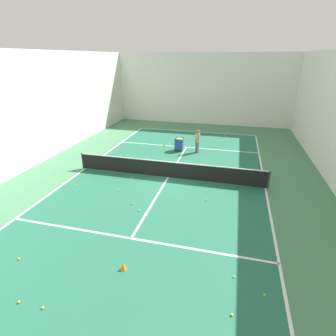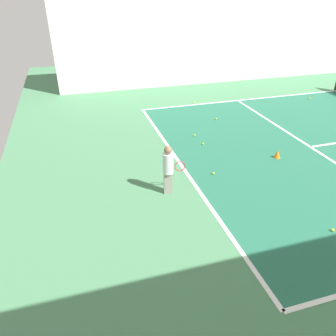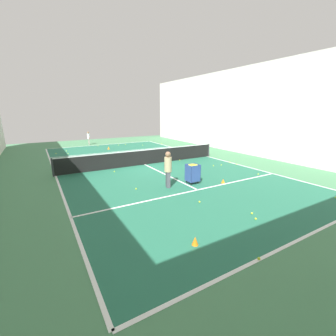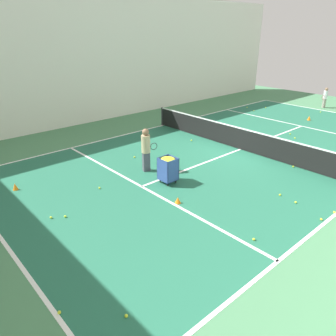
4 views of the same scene
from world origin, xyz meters
name	(u,v)px [view 3 (image 3 of 4)]	position (x,y,z in m)	size (l,w,h in m)	color
ground_plane	(145,165)	(0.00, 0.00, 0.00)	(30.81, 30.81, 0.00)	#477F56
court_playing_area	(145,165)	(0.00, 0.00, 0.00)	(10.48, 20.27, 0.00)	#23664C
line_baseline_near	(103,145)	(0.00, -10.14, 0.01)	(10.48, 0.10, 0.00)	white
line_baseline_far	(300,239)	(0.00, 10.14, 0.01)	(10.48, 0.10, 0.00)	white
line_sideline_left	(207,156)	(-5.24, 0.00, 0.01)	(0.10, 20.27, 0.00)	white
line_sideline_right	(56,176)	(5.24, 0.00, 0.01)	(0.10, 20.27, 0.00)	white
line_service_near	(118,151)	(0.00, -5.57, 0.01)	(10.48, 0.10, 0.00)	white
line_service_far	(198,190)	(0.00, 5.57, 0.01)	(10.48, 0.10, 0.00)	white
line_centre_service	(145,165)	(0.00, 0.00, 0.01)	(0.10, 11.15, 0.00)	white
hall_enclosure_left	(241,111)	(-8.59, 0.00, 3.36)	(0.15, 27.11, 6.72)	silver
tennis_net	(145,157)	(0.00, 0.00, 0.51)	(10.78, 0.10, 0.99)	#2D2D33
player_near_baseline	(89,137)	(1.25, -10.93, 0.77)	(0.31, 0.61, 1.34)	gray
coach_at_net	(168,167)	(0.95, 4.59, 0.95)	(0.41, 0.69, 1.66)	#4C4C56
ball_cart	(193,170)	(-0.37, 4.68, 0.67)	(0.56, 0.54, 0.96)	#2D478C
training_cone_0	(109,148)	(0.34, -7.09, 0.13)	(0.21, 0.21, 0.25)	orange
training_cone_1	(195,241)	(2.65, 8.88, 0.12)	(0.18, 0.18, 0.24)	orange
training_cone_2	(223,181)	(-1.66, 5.43, 0.11)	(0.19, 0.19, 0.21)	orange
tennis_ball_0	(213,166)	(-3.54, 2.63, 0.04)	(0.07, 0.07, 0.07)	yellow
tennis_ball_1	(126,144)	(-1.97, -8.98, 0.04)	(0.07, 0.07, 0.07)	yellow
tennis_ball_2	(180,160)	(-2.63, 0.13, 0.04)	(0.07, 0.07, 0.07)	yellow
tennis_ball_3	(99,162)	(2.42, -2.08, 0.04)	(0.07, 0.07, 0.07)	yellow
tennis_ball_4	(114,172)	(2.28, 0.80, 0.04)	(0.07, 0.07, 0.07)	yellow
tennis_ball_5	(259,259)	(1.72, 10.14, 0.04)	(0.07, 0.07, 0.07)	yellow
tennis_ball_6	(252,213)	(-0.11, 8.42, 0.04)	(0.07, 0.07, 0.07)	yellow
tennis_ball_7	(162,144)	(-5.48, -7.66, 0.04)	(0.07, 0.07, 0.07)	yellow
tennis_ball_8	(98,146)	(0.73, -9.43, 0.04)	(0.07, 0.07, 0.07)	yellow
tennis_ball_9	(221,165)	(-4.12, 2.70, 0.04)	(0.07, 0.07, 0.07)	yellow
tennis_ball_10	(68,153)	(3.80, -6.56, 0.04)	(0.07, 0.07, 0.07)	yellow
tennis_ball_11	(156,155)	(-1.98, -2.21, 0.04)	(0.07, 0.07, 0.07)	yellow
tennis_ball_12	(167,159)	(-1.96, -0.54, 0.04)	(0.07, 0.07, 0.07)	yellow
tennis_ball_13	(66,151)	(3.78, -7.90, 0.04)	(0.07, 0.07, 0.07)	yellow
tennis_ball_15	(130,154)	(-0.36, -3.69, 0.04)	(0.07, 0.07, 0.07)	yellow
tennis_ball_16	(136,189)	(2.34, 4.15, 0.04)	(0.07, 0.07, 0.07)	yellow
tennis_ball_17	(118,145)	(-1.21, -8.96, 0.04)	(0.07, 0.07, 0.07)	yellow
tennis_ball_18	(336,197)	(-4.18, 9.16, 0.04)	(0.07, 0.07, 0.07)	yellow
tennis_ball_19	(143,145)	(-3.26, -7.56, 0.04)	(0.07, 0.07, 0.07)	yellow
tennis_ball_20	(230,162)	(-5.18, 2.41, 0.04)	(0.07, 0.07, 0.07)	yellow
tennis_ball_21	(200,202)	(0.81, 6.74, 0.04)	(0.07, 0.07, 0.07)	yellow
tennis_ball_22	(56,154)	(4.66, -7.02, 0.04)	(0.07, 0.07, 0.07)	yellow
tennis_ball_23	(138,155)	(-0.87, -3.23, 0.04)	(0.07, 0.07, 0.07)	yellow
tennis_ball_24	(183,152)	(-4.47, -2.20, 0.04)	(0.07, 0.07, 0.07)	yellow
tennis_ball_25	(258,174)	(-4.38, 5.31, 0.04)	(0.07, 0.07, 0.07)	yellow
tennis_ball_26	(256,219)	(0.12, 8.76, 0.04)	(0.07, 0.07, 0.07)	yellow
tennis_ball_27	(237,164)	(-5.10, 3.08, 0.04)	(0.07, 0.07, 0.07)	yellow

